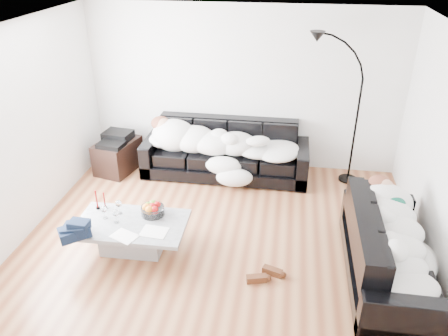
# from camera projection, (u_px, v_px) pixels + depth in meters

# --- Properties ---
(ground) EXTENTS (5.00, 5.00, 0.00)m
(ground) POSITION_uv_depth(u_px,v_px,m) (220.00, 241.00, 5.58)
(ground) COLOR brown
(ground) RESTS_ON ground
(wall_back) EXTENTS (5.00, 0.02, 2.60)m
(wall_back) POSITION_uv_depth(u_px,v_px,m) (243.00, 89.00, 6.93)
(wall_back) COLOR silver
(wall_back) RESTS_ON ground
(wall_left) EXTENTS (0.02, 4.50, 2.60)m
(wall_left) POSITION_uv_depth(u_px,v_px,m) (18.00, 136.00, 5.31)
(wall_left) COLOR silver
(wall_left) RESTS_ON ground
(ceiling) EXTENTS (5.00, 5.00, 0.00)m
(ceiling) POSITION_uv_depth(u_px,v_px,m) (219.00, 32.00, 4.36)
(ceiling) COLOR white
(ceiling) RESTS_ON ground
(sofa_back) EXTENTS (2.62, 0.91, 0.86)m
(sofa_back) POSITION_uv_depth(u_px,v_px,m) (226.00, 150.00, 6.97)
(sofa_back) COLOR black
(sofa_back) RESTS_ON ground
(sofa_right) EXTENTS (0.87, 2.02, 0.82)m
(sofa_right) POSITION_uv_depth(u_px,v_px,m) (391.00, 248.00, 4.80)
(sofa_right) COLOR black
(sofa_right) RESTS_ON ground
(sleeper_back) EXTENTS (2.22, 0.77, 0.44)m
(sleeper_back) POSITION_uv_depth(u_px,v_px,m) (225.00, 139.00, 6.83)
(sleeper_back) COLOR silver
(sleeper_back) RESTS_ON sofa_back
(sleeper_right) EXTENTS (0.73, 1.73, 0.42)m
(sleeper_right) POSITION_uv_depth(u_px,v_px,m) (394.00, 232.00, 4.70)
(sleeper_right) COLOR silver
(sleeper_right) RESTS_ON sofa_right
(teal_cushion) EXTENTS (0.42, 0.38, 0.20)m
(teal_cushion) POSITION_uv_depth(u_px,v_px,m) (381.00, 194.00, 5.21)
(teal_cushion) COLOR #0B4D39
(teal_cushion) RESTS_ON sofa_right
(coffee_table) EXTENTS (1.35, 0.80, 0.39)m
(coffee_table) POSITION_uv_depth(u_px,v_px,m) (133.00, 236.00, 5.36)
(coffee_table) COLOR #939699
(coffee_table) RESTS_ON ground
(fruit_bowl) EXTENTS (0.33, 0.33, 0.18)m
(fruit_bowl) POSITION_uv_depth(u_px,v_px,m) (153.00, 208.00, 5.38)
(fruit_bowl) COLOR white
(fruit_bowl) RESTS_ON coffee_table
(wine_glass_a) EXTENTS (0.09, 0.09, 0.19)m
(wine_glass_a) POSITION_uv_depth(u_px,v_px,m) (119.00, 207.00, 5.40)
(wine_glass_a) COLOR white
(wine_glass_a) RESTS_ON coffee_table
(wine_glass_b) EXTENTS (0.08, 0.08, 0.17)m
(wine_glass_b) POSITION_uv_depth(u_px,v_px,m) (105.00, 212.00, 5.31)
(wine_glass_b) COLOR white
(wine_glass_b) RESTS_ON coffee_table
(wine_glass_c) EXTENTS (0.09, 0.09, 0.18)m
(wine_glass_c) POSITION_uv_depth(u_px,v_px,m) (116.00, 216.00, 5.23)
(wine_glass_c) COLOR white
(wine_glass_c) RESTS_ON coffee_table
(candle_left) EXTENTS (0.06, 0.06, 0.27)m
(candle_left) POSITION_uv_depth(u_px,v_px,m) (97.00, 200.00, 5.48)
(candle_left) COLOR maroon
(candle_left) RESTS_ON coffee_table
(candle_right) EXTENTS (0.04, 0.04, 0.23)m
(candle_right) POSITION_uv_depth(u_px,v_px,m) (104.00, 201.00, 5.49)
(candle_right) COLOR maroon
(candle_right) RESTS_ON coffee_table
(newspaper_a) EXTENTS (0.32, 0.26, 0.01)m
(newspaper_a) POSITION_uv_depth(u_px,v_px,m) (154.00, 232.00, 5.10)
(newspaper_a) COLOR silver
(newspaper_a) RESTS_ON coffee_table
(newspaper_b) EXTENTS (0.35, 0.31, 0.01)m
(newspaper_b) POSITION_uv_depth(u_px,v_px,m) (124.00, 236.00, 5.02)
(newspaper_b) COLOR silver
(newspaper_b) RESTS_ON coffee_table
(navy_jacket) EXTENTS (0.44, 0.39, 0.18)m
(navy_jacket) POSITION_uv_depth(u_px,v_px,m) (77.00, 222.00, 4.98)
(navy_jacket) COLOR black
(navy_jacket) RESTS_ON coffee_table
(shoes) EXTENTS (0.41, 0.31, 0.09)m
(shoes) POSITION_uv_depth(u_px,v_px,m) (264.00, 275.00, 4.95)
(shoes) COLOR #472311
(shoes) RESTS_ON ground
(av_cabinet) EXTENTS (0.68, 0.85, 0.51)m
(av_cabinet) POSITION_uv_depth(u_px,v_px,m) (118.00, 156.00, 7.17)
(av_cabinet) COLOR black
(av_cabinet) RESTS_ON ground
(stereo) EXTENTS (0.48, 0.40, 0.13)m
(stereo) POSITION_uv_depth(u_px,v_px,m) (116.00, 138.00, 7.02)
(stereo) COLOR black
(stereo) RESTS_ON av_cabinet
(floor_lamp) EXTENTS (0.76, 0.36, 2.02)m
(floor_lamp) POSITION_uv_depth(u_px,v_px,m) (356.00, 121.00, 6.52)
(floor_lamp) COLOR black
(floor_lamp) RESTS_ON ground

